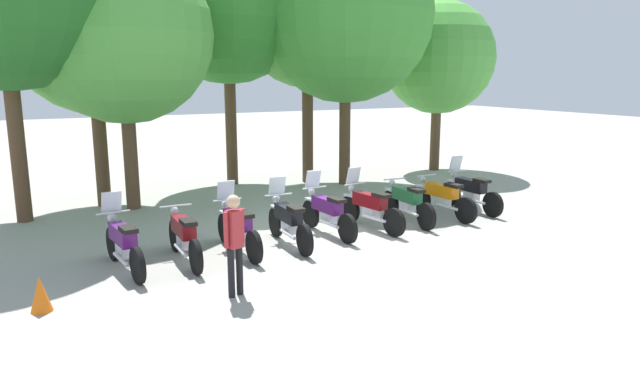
{
  "coord_description": "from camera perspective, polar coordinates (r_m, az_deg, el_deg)",
  "views": [
    {
      "loc": [
        -5.81,
        -10.78,
        3.5
      ],
      "look_at": [
        0.0,
        0.5,
        0.9
      ],
      "focal_mm": 32.32,
      "sensor_mm": 36.0,
      "label": 1
    }
  ],
  "objects": [
    {
      "name": "ground_plane",
      "position": [
        12.74,
        1.03,
        -4.37
      ],
      "size": [
        80.0,
        80.0,
        0.0
      ],
      "primitive_type": "plane",
      "color": "#9E9B93"
    },
    {
      "name": "motorcycle_0",
      "position": [
        11.01,
        -18.92,
        -4.79
      ],
      "size": [
        0.62,
        2.19,
        1.37
      ],
      "rotation": [
        0.0,
        0.0,
        1.69
      ],
      "color": "black",
      "rests_on": "ground_plane"
    },
    {
      "name": "motorcycle_1",
      "position": [
        11.21,
        -13.34,
        -4.25
      ],
      "size": [
        0.62,
        2.19,
        0.99
      ],
      "rotation": [
        0.0,
        0.0,
        1.57
      ],
      "color": "black",
      "rests_on": "ground_plane"
    },
    {
      "name": "motorcycle_2",
      "position": [
        11.58,
        -8.16,
        -3.47
      ],
      "size": [
        0.62,
        2.19,
        1.37
      ],
      "rotation": [
        0.0,
        0.0,
        1.61
      ],
      "color": "black",
      "rests_on": "ground_plane"
    },
    {
      "name": "motorcycle_3",
      "position": [
        11.96,
        -3.15,
        -2.89
      ],
      "size": [
        0.62,
        2.19,
        1.37
      ],
      "rotation": [
        0.0,
        0.0,
        1.54
      ],
      "color": "black",
      "rests_on": "ground_plane"
    },
    {
      "name": "motorcycle_4",
      "position": [
        12.73,
        0.7,
        -1.97
      ],
      "size": [
        0.62,
        2.19,
        1.37
      ],
      "rotation": [
        0.0,
        0.0,
        1.63
      ],
      "color": "black",
      "rests_on": "ground_plane"
    },
    {
      "name": "motorcycle_5",
      "position": [
        13.24,
        4.95,
        -1.48
      ],
      "size": [
        0.62,
        2.18,
        1.37
      ],
      "rotation": [
        0.0,
        0.0,
        1.72
      ],
      "color": "black",
      "rests_on": "ground_plane"
    },
    {
      "name": "motorcycle_6",
      "position": [
        13.93,
        8.6,
        -0.98
      ],
      "size": [
        0.62,
        2.19,
        0.99
      ],
      "rotation": [
        0.0,
        0.0,
        1.53
      ],
      "color": "black",
      "rests_on": "ground_plane"
    },
    {
      "name": "motorcycle_7",
      "position": [
        14.62,
        11.97,
        -0.5
      ],
      "size": [
        0.62,
        2.19,
        0.99
      ],
      "rotation": [
        0.0,
        0.0,
        1.67
      ],
      "color": "black",
      "rests_on": "ground_plane"
    },
    {
      "name": "motorcycle_8",
      "position": [
        15.47,
        14.67,
        0.09
      ],
      "size": [
        0.62,
        2.19,
        1.37
      ],
      "rotation": [
        0.0,
        0.0,
        1.58
      ],
      "color": "black",
      "rests_on": "ground_plane"
    },
    {
      "name": "person_0",
      "position": [
        9.22,
        -8.48,
        -4.5
      ],
      "size": [
        0.4,
        0.28,
        1.66
      ],
      "rotation": [
        0.0,
        0.0,
        5.07
      ],
      "color": "black",
      "rests_on": "ground_plane"
    },
    {
      "name": "tree_1",
      "position": [
        16.42,
        -21.66,
        14.41
      ],
      "size": [
        4.18,
        4.18,
        6.64
      ],
      "color": "brown",
      "rests_on": "ground_plane"
    },
    {
      "name": "tree_2",
      "position": [
        15.75,
        -18.98,
        14.6
      ],
      "size": [
        4.54,
        4.54,
        6.78
      ],
      "color": "brown",
      "rests_on": "ground_plane"
    },
    {
      "name": "tree_3",
      "position": [
        18.8,
        -9.18,
        18.22
      ],
      "size": [
        5.11,
        5.11,
        8.29
      ],
      "color": "brown",
      "rests_on": "ground_plane"
    },
    {
      "name": "tree_4",
      "position": [
        18.93,
        -1.28,
        16.67
      ],
      "size": [
        4.28,
        4.28,
        7.34
      ],
      "color": "brown",
      "rests_on": "ground_plane"
    },
    {
      "name": "tree_5",
      "position": [
        18.55,
        2.57,
        17.19
      ],
      "size": [
        5.46,
        5.46,
        8.06
      ],
      "color": "brown",
      "rests_on": "ground_plane"
    },
    {
      "name": "tree_6",
      "position": [
        21.65,
        11.64,
        12.89
      ],
      "size": [
        4.03,
        4.03,
        6.11
      ],
      "color": "brown",
      "rests_on": "ground_plane"
    },
    {
      "name": "traffic_cone",
      "position": [
        9.69,
        -25.95,
        -9.08
      ],
      "size": [
        0.32,
        0.32,
        0.55
      ],
      "primitive_type": "cone",
      "color": "orange",
      "rests_on": "ground_plane"
    }
  ]
}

